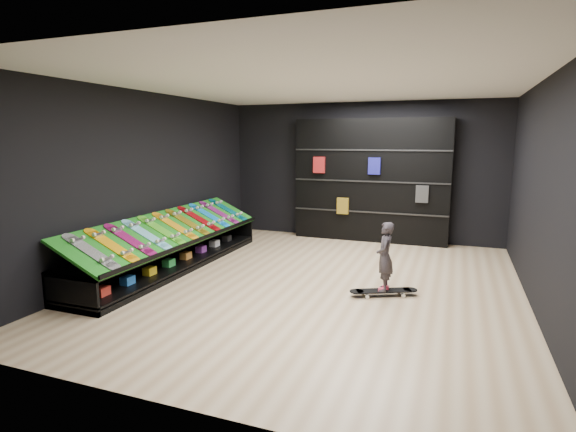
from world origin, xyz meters
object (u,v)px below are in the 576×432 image
(child, at_px, (384,270))
(display_rack, at_px, (173,253))
(floor_skateboard, at_px, (383,293))
(back_shelving, at_px, (371,181))

(child, bearing_deg, display_rack, -98.29)
(floor_skateboard, bearing_deg, child, 0.00)
(floor_skateboard, bearing_deg, back_shelving, 77.73)
(display_rack, height_order, floor_skateboard, display_rack)
(back_shelving, bearing_deg, floor_skateboard, -76.14)
(display_rack, height_order, back_shelving, back_shelving)
(display_rack, xyz_separation_m, child, (3.64, -0.17, 0.13))
(back_shelving, distance_m, floor_skateboard, 3.82)
(display_rack, xyz_separation_m, floor_skateboard, (3.64, -0.17, -0.21))
(back_shelving, distance_m, child, 3.72)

